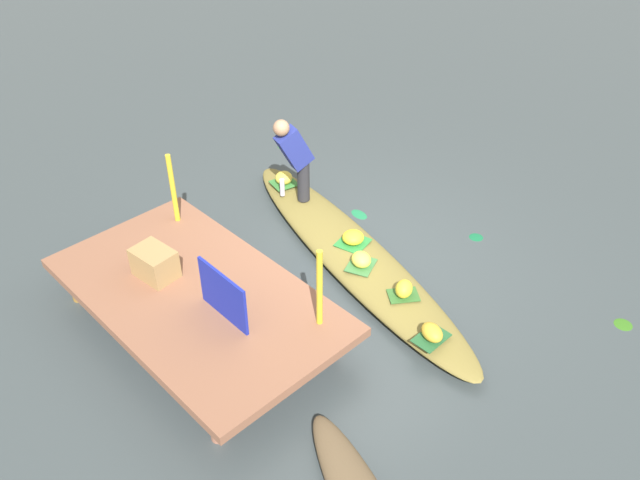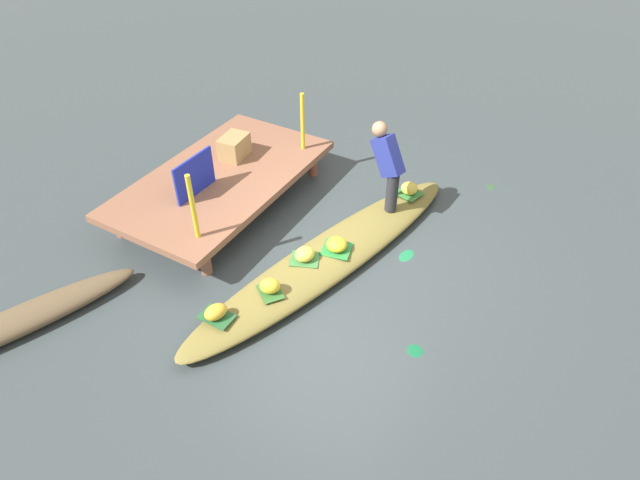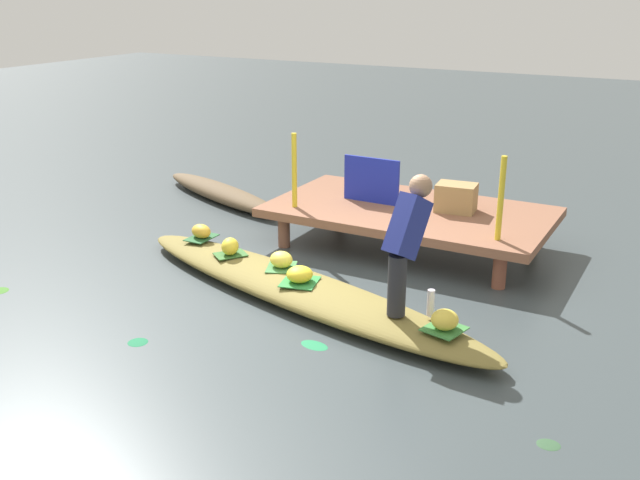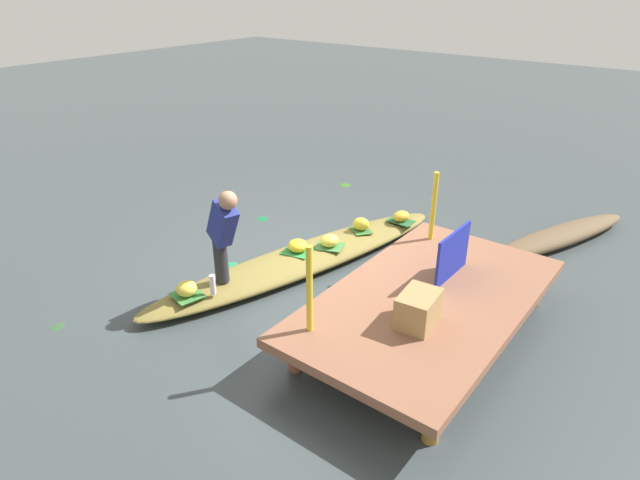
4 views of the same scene
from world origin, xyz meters
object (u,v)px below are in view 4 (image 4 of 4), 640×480
banana_bunch_2 (401,216)px  vendor_person (223,231)px  banana_bunch_0 (330,241)px  market_banner (453,254)px  vendor_boat (304,258)px  banana_bunch_1 (298,246)px  banana_bunch_4 (361,224)px  moored_boat (559,236)px  produce_crate (418,309)px  banana_bunch_3 (187,289)px  water_bottle (213,285)px

banana_bunch_2 → vendor_person: size_ratio=0.22×
banana_bunch_0 → market_banner: 1.83m
market_banner → vendor_boat: bearing=-85.2°
banana_bunch_1 → banana_bunch_4: 1.06m
banana_bunch_2 → moored_boat: bearing=120.2°
vendor_boat → vendor_person: vendor_person is taller
produce_crate → vendor_person: bearing=-82.1°
produce_crate → banana_bunch_2: bearing=-147.4°
banana_bunch_3 → produce_crate: 2.58m
banana_bunch_3 → vendor_person: bearing=157.7°
vendor_boat → moored_boat: moored_boat is taller
moored_boat → vendor_person: (3.87, -2.62, 0.79)m
banana_bunch_2 → banana_bunch_3: banana_bunch_3 is taller
banana_bunch_3 → produce_crate: size_ratio=0.53×
moored_boat → market_banner: market_banner is taller
vendor_boat → banana_bunch_0: (-0.30, 0.18, 0.19)m
banana_bunch_0 → banana_bunch_1: (0.36, -0.24, -0.00)m
banana_bunch_1 → produce_crate: produce_crate is taller
banana_bunch_2 → produce_crate: size_ratio=0.59×
vendor_person → produce_crate: 2.30m
moored_boat → produce_crate: 3.61m
banana_bunch_0 → vendor_person: vendor_person is taller
banana_bunch_3 → banana_bunch_4: (-2.59, 0.59, 0.01)m
vendor_boat → market_banner: 2.05m
banana_bunch_0 → market_banner: size_ratio=0.35×
banana_bunch_1 → banana_bunch_2: size_ratio=0.99×
moored_boat → banana_bunch_4: bearing=-30.5°
banana_bunch_1 → vendor_person: bearing=-5.9°
banana_bunch_1 → banana_bunch_3: size_ratio=1.11×
moored_boat → vendor_person: vendor_person is taller
banana_bunch_1 → market_banner: size_ratio=0.37×
banana_bunch_3 → water_bottle: size_ratio=0.98×
banana_bunch_2 → banana_bunch_1: bearing=-19.6°
banana_bunch_4 → produce_crate: bearing=45.2°
vendor_boat → banana_bunch_3: banana_bunch_3 is taller
vendor_boat → banana_bunch_3: size_ratio=19.62×
water_bottle → moored_boat: bearing=147.7°
vendor_boat → produce_crate: size_ratio=10.37×
banana_bunch_3 → vendor_person: vendor_person is taller
moored_boat → water_bottle: bearing=-10.7°
banana_bunch_2 → water_bottle: (2.99, -0.67, 0.04)m
water_bottle → banana_bunch_1: bearing=176.1°
banana_bunch_3 → market_banner: 2.93m
water_bottle → market_banner: bearing=126.5°
banana_bunch_1 → banana_bunch_4: (-1.02, 0.29, 0.01)m
vendor_boat → water_bottle: (1.42, -0.16, 0.22)m
moored_boat → banana_bunch_0: bearing=-21.8°
vendor_boat → moored_boat: 3.63m
vendor_boat → banana_bunch_3: (1.62, -0.36, 0.20)m
banana_bunch_0 → produce_crate: produce_crate is taller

